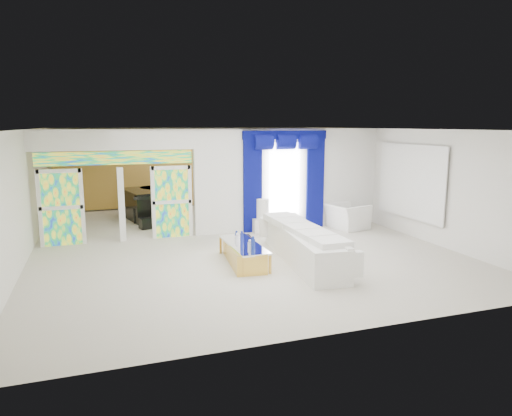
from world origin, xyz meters
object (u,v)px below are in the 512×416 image
object	(u,v)px
coffee_table	(243,254)
armchair	(347,216)
white_sofa	(303,246)
console_table	(272,224)
grand_piano	(150,204)

from	to	relation	value
coffee_table	armchair	xyz separation A→B (m)	(4.04, 2.45, 0.16)
white_sofa	coffee_table	world-z (taller)	white_sofa
white_sofa	console_table	size ratio (longest dim) A/B	3.13
console_table	armchair	world-z (taller)	armchair
console_table	grand_piano	xyz separation A→B (m)	(-3.21, 3.21, 0.28)
console_table	armchair	size ratio (longest dim) A/B	1.06
grand_piano	console_table	bearing A→B (deg)	-58.07
armchair	white_sofa	bearing A→B (deg)	125.23
white_sofa	armchair	world-z (taller)	armchair
white_sofa	coffee_table	xyz separation A→B (m)	(-1.35, 0.30, -0.14)
white_sofa	console_table	world-z (taller)	white_sofa
white_sofa	armchair	bearing A→B (deg)	51.65
console_table	grand_piano	bearing A→B (deg)	135.03
white_sofa	grand_piano	world-z (taller)	grand_piano
console_table	grand_piano	distance (m)	4.55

